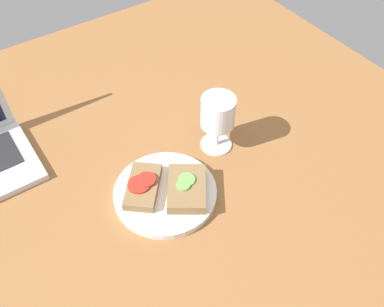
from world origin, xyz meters
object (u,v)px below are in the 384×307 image
at_px(sandwich_with_tomato, 143,186).
at_px(wine_glass, 218,115).
at_px(plate, 165,193).
at_px(sandwich_with_cucumber, 187,188).

xyz_separation_m(sandwich_with_tomato, wine_glass, (0.21, 0.03, 0.07)).
xyz_separation_m(plate, sandwich_with_cucumber, (0.04, -0.03, 0.02)).
relative_size(plate, sandwich_with_tomato, 1.70).
relative_size(sandwich_with_cucumber, sandwich_with_tomato, 1.08).
relative_size(plate, sandwich_with_cucumber, 1.57).
distance_m(plate, wine_glass, 0.20).
distance_m(sandwich_with_tomato, wine_glass, 0.22).
bearing_deg(sandwich_with_tomato, plate, -38.46).
height_order(sandwich_with_tomato, wine_glass, wine_glass).
bearing_deg(sandwich_with_tomato, sandwich_with_cucumber, -38.15).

